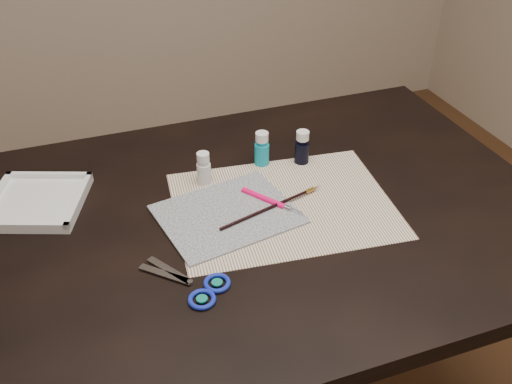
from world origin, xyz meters
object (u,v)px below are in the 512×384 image
object	(u,v)px
paint_bottle_white	(204,168)
paint_bottle_navy	(302,147)
paper	(283,205)
paint_bottle_cyan	(262,149)
canvas	(227,214)
scissors	(180,281)
palette_tray	(37,201)

from	to	relation	value
paint_bottle_white	paint_bottle_navy	bearing A→B (deg)	1.38
paper	paint_bottle_cyan	distance (m)	0.18
paint_bottle_white	canvas	bearing A→B (deg)	-84.93
paint_bottle_navy	canvas	bearing A→B (deg)	-148.47
paint_bottle_navy	scissors	bearing A→B (deg)	-140.63
scissors	paint_bottle_navy	bearing A→B (deg)	-96.95
canvas	palette_tray	bearing A→B (deg)	155.18
canvas	paint_bottle_cyan	bearing A→B (deg)	50.28
canvas	palette_tray	world-z (taller)	palette_tray
paper	scissors	size ratio (longest dim) A/B	2.39
paint_bottle_cyan	palette_tray	size ratio (longest dim) A/B	0.44
paper	canvas	size ratio (longest dim) A/B	1.69
paint_bottle_navy	palette_tray	world-z (taller)	paint_bottle_navy
paint_bottle_white	paint_bottle_cyan	bearing A→B (deg)	11.57
palette_tray	paper	bearing A→B (deg)	-19.70
paint_bottle_cyan	palette_tray	bearing A→B (deg)	179.26
paint_bottle_white	paint_bottle_cyan	world-z (taller)	paint_bottle_cyan
paper	paint_bottle_cyan	bearing A→B (deg)	85.26
paper	palette_tray	size ratio (longest dim) A/B	2.38
canvas	paint_bottle_white	size ratio (longest dim) A/B	3.52
paper	scissors	xyz separation A→B (m)	(-0.27, -0.16, 0.00)
paper	paint_bottle_cyan	size ratio (longest dim) A/B	5.46
paint_bottle_cyan	scissors	world-z (taller)	paint_bottle_cyan
paint_bottle_white	scissors	xyz separation A→B (m)	(-0.13, -0.31, -0.03)
canvas	palette_tray	size ratio (longest dim) A/B	1.41
paint_bottle_navy	palette_tray	distance (m)	0.62
palette_tray	scissors	bearing A→B (deg)	-55.27
paint_bottle_white	palette_tray	distance (m)	0.37
paper	canvas	xyz separation A→B (m)	(-0.13, 0.01, 0.00)
paint_bottle_navy	scissors	distance (m)	0.49
paint_bottle_navy	palette_tray	size ratio (longest dim) A/B	0.43
paint_bottle_white	scissors	size ratio (longest dim) A/B	0.40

